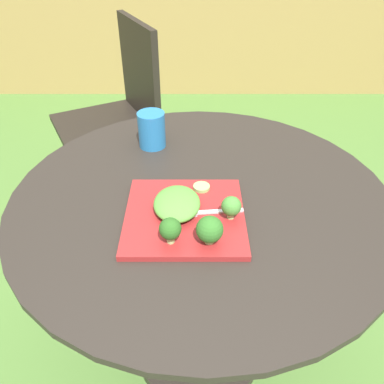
# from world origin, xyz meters

# --- Properties ---
(ground_plane) EXTENTS (12.00, 12.00, 0.00)m
(ground_plane) POSITION_xyz_m (0.00, 0.00, 0.00)
(ground_plane) COLOR #4C7533
(patio_table) EXTENTS (0.97, 0.97, 0.71)m
(patio_table) POSITION_xyz_m (0.00, 0.00, 0.48)
(patio_table) COLOR #28231E
(patio_table) RESTS_ON ground_plane
(patio_chair) EXTENTS (0.59, 0.59, 0.90)m
(patio_chair) POSITION_xyz_m (-0.37, 0.96, 0.53)
(patio_chair) COLOR black
(patio_chair) RESTS_ON ground_plane
(salad_plate) EXTENTS (0.28, 0.28, 0.01)m
(salad_plate) POSITION_xyz_m (-0.04, -0.10, 0.72)
(salad_plate) COLOR maroon
(salad_plate) RESTS_ON patio_table
(drinking_glass) EXTENTS (0.08, 0.08, 0.11)m
(drinking_glass) POSITION_xyz_m (-0.14, 0.24, 0.76)
(drinking_glass) COLOR #236BA8
(drinking_glass) RESTS_ON patio_table
(fork) EXTENTS (0.15, 0.03, 0.00)m
(fork) POSITION_xyz_m (0.00, -0.10, 0.73)
(fork) COLOR silver
(fork) RESTS_ON salad_plate
(lettuce_mound) EXTENTS (0.11, 0.14, 0.04)m
(lettuce_mound) POSITION_xyz_m (-0.06, -0.08, 0.74)
(lettuce_mound) COLOR #519338
(lettuce_mound) RESTS_ON salad_plate
(broccoli_floret_0) EXTENTS (0.05, 0.05, 0.06)m
(broccoli_floret_0) POSITION_xyz_m (-0.07, -0.19, 0.76)
(broccoli_floret_0) COLOR #99B770
(broccoli_floret_0) RESTS_ON salad_plate
(broccoli_floret_1) EXTENTS (0.05, 0.05, 0.06)m
(broccoli_floret_1) POSITION_xyz_m (0.06, -0.11, 0.76)
(broccoli_floret_1) COLOR #99B770
(broccoli_floret_1) RESTS_ON salad_plate
(broccoli_floret_2) EXTENTS (0.06, 0.06, 0.07)m
(broccoli_floret_2) POSITION_xyz_m (0.01, -0.19, 0.76)
(broccoli_floret_2) COLOR #99B770
(broccoli_floret_2) RESTS_ON salad_plate
(cucumber_slice_0) EXTENTS (0.04, 0.04, 0.01)m
(cucumber_slice_0) POSITION_xyz_m (0.00, -0.00, 0.73)
(cucumber_slice_0) COLOR #8EB766
(cucumber_slice_0) RESTS_ON salad_plate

